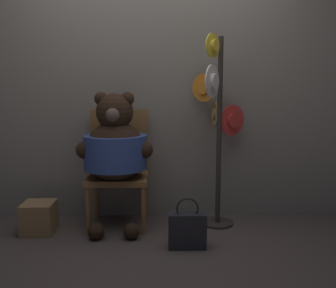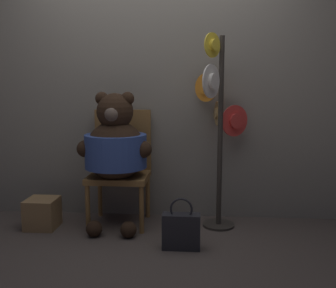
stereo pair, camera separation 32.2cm
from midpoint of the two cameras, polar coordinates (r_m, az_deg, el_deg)
ground_plane at (r=3.02m, az=-0.50°, el=-15.30°), size 14.00×14.00×0.00m
wall_back at (r=3.54m, az=0.55°, el=7.31°), size 8.00×0.10×2.29m
chair at (r=3.41m, az=-4.55°, el=-3.02°), size 0.52×0.47×1.02m
teddy_bear at (r=3.22m, az=-5.18°, el=-0.49°), size 0.64×0.57×1.19m
hat_display_rack at (r=3.26m, az=10.51°, el=3.57°), size 0.47×0.53×1.66m
handbag_on_ground at (r=2.92m, az=5.26°, el=-13.03°), size 0.29×0.11×0.40m
wooden_crate at (r=3.46m, az=-16.08°, el=-10.14°), size 0.26×0.26×0.26m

